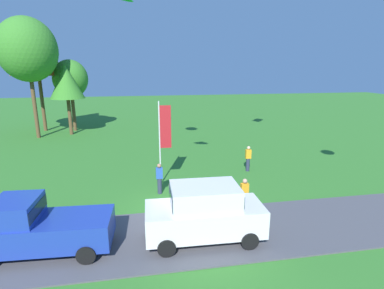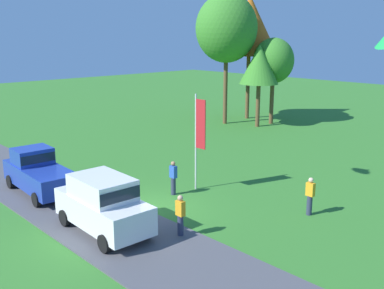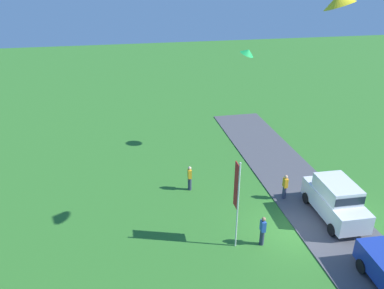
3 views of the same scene
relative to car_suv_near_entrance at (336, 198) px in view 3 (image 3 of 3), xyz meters
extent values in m
plane|color=#337528|center=(-0.74, 2.75, -1.30)|extent=(120.00, 120.00, 0.00)
cube|color=#4C4C51|center=(-0.74, 0.45, -1.27)|extent=(36.00, 4.40, 0.06)
cylinder|color=black|center=(-4.30, 1.03, -0.90)|extent=(0.69, 0.27, 0.68)
cube|color=white|center=(0.00, 0.00, -0.35)|extent=(4.66, 2.04, 1.10)
cube|color=white|center=(0.00, 0.00, 0.62)|extent=(2.65, 1.84, 0.84)
cube|color=#19232D|center=(0.00, 0.00, 0.62)|extent=(2.70, 1.80, 0.46)
cylinder|color=black|center=(-1.59, -0.85, -0.90)|extent=(0.69, 0.26, 0.68)
cylinder|color=black|center=(-1.54, 0.95, -0.90)|extent=(0.69, 0.26, 0.68)
cylinder|color=black|center=(1.54, -0.95, -0.90)|extent=(0.69, 0.26, 0.68)
cylinder|color=black|center=(1.59, 0.85, -0.90)|extent=(0.69, 0.26, 0.68)
cylinder|color=#2D334C|center=(4.62, 7.56, -0.86)|extent=(0.24, 0.24, 0.88)
cube|color=orange|center=(4.62, 7.56, -0.12)|extent=(0.36, 0.22, 0.60)
sphere|color=beige|center=(4.62, 7.56, 0.30)|extent=(0.22, 0.22, 0.22)
cylinder|color=#2D334C|center=(2.36, 1.98, -0.86)|extent=(0.24, 0.24, 0.88)
cube|color=orange|center=(2.36, 1.98, -0.12)|extent=(0.36, 0.22, 0.60)
sphere|color=tan|center=(2.36, 1.98, 0.30)|extent=(0.22, 0.22, 0.22)
cylinder|color=#2D334C|center=(-1.43, 4.92, -0.86)|extent=(0.24, 0.24, 0.88)
cube|color=#2851AD|center=(-1.43, 4.92, -0.12)|extent=(0.36, 0.22, 0.60)
sphere|color=#9E7051|center=(-1.43, 4.92, 0.30)|extent=(0.22, 0.22, 0.22)
cylinder|color=silver|center=(-1.27, 6.29, 1.16)|extent=(0.08, 0.08, 4.91)
cube|color=red|center=(-0.92, 6.29, 2.14)|extent=(0.64, 0.04, 2.46)
cone|color=yellow|center=(-1.20, 2.48, 10.65)|extent=(1.82, 1.85, 0.84)
cone|color=green|center=(9.80, 2.26, 6.44)|extent=(1.47, 1.49, 0.76)
camera|label=1|loc=(-2.35, -10.42, 5.46)|focal=28.00mm
camera|label=2|loc=(14.48, -8.87, 6.40)|focal=42.00mm
camera|label=3|loc=(-15.96, 11.60, 11.78)|focal=35.00mm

